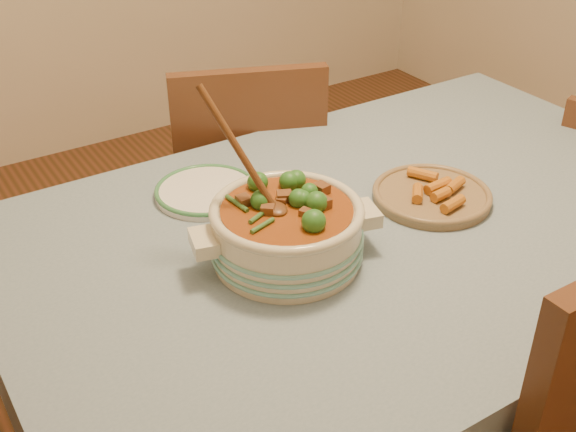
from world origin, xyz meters
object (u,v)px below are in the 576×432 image
object	(u,v)px
stew_casserole	(287,227)
fried_plate	(432,193)
condiment_bowl	(284,190)
dining_table	(379,253)
white_plate	(206,191)
chair_far	(247,182)

from	to	relation	value
stew_casserole	fried_plate	distance (m)	0.42
stew_casserole	condiment_bowl	size ratio (longest dim) A/B	3.44
dining_table	fried_plate	xyz separation A→B (m)	(0.15, 0.00, 0.11)
dining_table	stew_casserole	size ratio (longest dim) A/B	4.28
white_plate	fried_plate	distance (m)	0.53
fried_plate	dining_table	bearing A→B (deg)	-178.91
dining_table	fried_plate	size ratio (longest dim) A/B	5.84
white_plate	chair_far	xyz separation A→B (m)	(0.31, 0.36, -0.24)
stew_casserole	condiment_bowl	xyz separation A→B (m)	(0.12, 0.20, -0.05)
condiment_bowl	chair_far	bearing A→B (deg)	70.78
dining_table	fried_plate	world-z (taller)	fried_plate
stew_casserole	chair_far	size ratio (longest dim) A/B	0.42
white_plate	dining_table	bearing A→B (deg)	-47.32
condiment_bowl	fried_plate	distance (m)	0.34
stew_casserole	fried_plate	world-z (taller)	stew_casserole
dining_table	stew_casserole	bearing A→B (deg)	-176.52
stew_casserole	white_plate	size ratio (longest dim) A/B	1.47
white_plate	chair_far	distance (m)	0.53
dining_table	white_plate	distance (m)	0.43
condiment_bowl	chair_far	size ratio (longest dim) A/B	0.12
dining_table	condiment_bowl	size ratio (longest dim) A/B	14.69
white_plate	fried_plate	xyz separation A→B (m)	(0.43, -0.30, 0.01)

